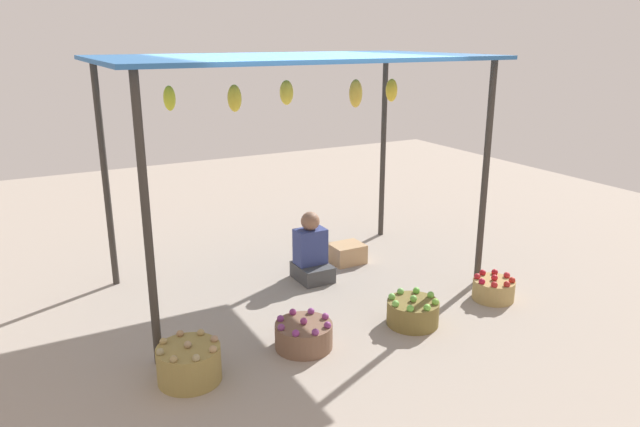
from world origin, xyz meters
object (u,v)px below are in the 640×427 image
at_px(vendor_person, 311,254).
at_px(basket_potatoes, 189,363).
at_px(wooden_crate_near_vendor, 347,253).
at_px(basket_red_apples, 494,289).
at_px(basket_green_apples, 413,312).
at_px(basket_purple_onions, 304,335).

relative_size(vendor_person, basket_potatoes, 1.54).
bearing_deg(wooden_crate_near_vendor, basket_red_apples, -63.66).
distance_m(basket_green_apples, wooden_crate_near_vendor, 1.69).
xyz_separation_m(basket_potatoes, basket_purple_onions, (1.04, 0.03, -0.03)).
height_order(vendor_person, basket_potatoes, vendor_person).
height_order(basket_green_apples, wooden_crate_near_vendor, basket_green_apples).
distance_m(basket_potatoes, basket_green_apples, 2.15).
distance_m(vendor_person, basket_green_apples, 1.48).
height_order(basket_potatoes, basket_green_apples, basket_potatoes).
bearing_deg(vendor_person, basket_red_apples, -44.44).
bearing_deg(basket_purple_onions, basket_potatoes, -178.24).
distance_m(vendor_person, basket_potatoes, 2.27).
xyz_separation_m(vendor_person, basket_green_apples, (0.33, -1.43, -0.17)).
distance_m(basket_potatoes, basket_red_apples, 3.22).
distance_m(vendor_person, basket_purple_onions, 1.55).
relative_size(basket_potatoes, wooden_crate_near_vendor, 1.31).
bearing_deg(basket_red_apples, basket_green_apples, -177.46).
xyz_separation_m(basket_potatoes, basket_red_apples, (3.22, -0.02, -0.04)).
bearing_deg(basket_purple_onions, basket_red_apples, -1.49).
height_order(basket_green_apples, basket_red_apples, basket_green_apples).
height_order(basket_purple_onions, basket_red_apples, basket_purple_onions).
height_order(vendor_person, wooden_crate_near_vendor, vendor_person).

